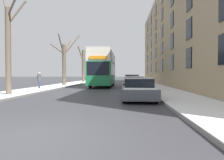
% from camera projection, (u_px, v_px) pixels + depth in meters
% --- Properties ---
extents(ground_plane, '(320.00, 320.00, 0.00)m').
position_uv_depth(ground_plane, '(24.00, 136.00, 5.26)').
color(ground_plane, '#38383D').
extents(sidewalk_left, '(2.98, 130.00, 0.16)m').
position_uv_depth(sidewalk_left, '(94.00, 80.00, 58.49)').
color(sidewalk_left, slate).
rests_on(sidewalk_left, ground).
extents(sidewalk_right, '(2.98, 130.00, 0.16)m').
position_uv_depth(sidewalk_right, '(137.00, 80.00, 57.82)').
color(sidewalk_right, slate).
rests_on(sidewalk_right, ground).
extents(terrace_facade_right, '(9.10, 47.37, 13.70)m').
position_uv_depth(terrace_facade_right, '(198.00, 33.00, 28.04)').
color(terrace_facade_right, tan).
rests_on(terrace_facade_right, ground).
extents(bare_tree_left_0, '(2.43, 2.17, 7.66)m').
position_uv_depth(bare_tree_left_0, '(9.00, 46.00, 14.69)').
color(bare_tree_left_0, brown).
rests_on(bare_tree_left_0, ground).
extents(bare_tree_left_1, '(3.67, 3.56, 6.79)m').
position_uv_depth(bare_tree_left_1, '(64.00, 61.00, 28.33)').
color(bare_tree_left_1, brown).
rests_on(bare_tree_left_1, ground).
extents(bare_tree_left_2, '(1.21, 3.28, 6.83)m').
position_uv_depth(bare_tree_left_2, '(83.00, 65.00, 41.40)').
color(bare_tree_left_2, brown).
rests_on(bare_tree_left_2, ground).
extents(double_decker_bus, '(2.61, 10.72, 4.40)m').
position_uv_depth(double_decker_bus, '(103.00, 67.00, 27.55)').
color(double_decker_bus, '#1E7A47').
rests_on(double_decker_bus, ground).
extents(parked_car_0, '(1.89, 4.32, 1.29)m').
position_uv_depth(parked_car_0, '(138.00, 90.00, 12.77)').
color(parked_car_0, '#474C56').
rests_on(parked_car_0, ground).
extents(parked_car_1, '(1.86, 4.49, 1.34)m').
position_uv_depth(parked_car_1, '(134.00, 84.00, 18.99)').
color(parked_car_1, black).
rests_on(parked_car_1, ground).
extents(parked_car_2, '(1.71, 3.96, 1.51)m').
position_uv_depth(parked_car_2, '(132.00, 82.00, 24.57)').
color(parked_car_2, '#9EA3AD').
rests_on(parked_car_2, ground).
extents(pedestrian_left_sidewalk, '(0.38, 0.38, 1.73)m').
position_uv_depth(pedestrian_left_sidewalk, '(39.00, 80.00, 21.27)').
color(pedestrian_left_sidewalk, navy).
rests_on(pedestrian_left_sidewalk, ground).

